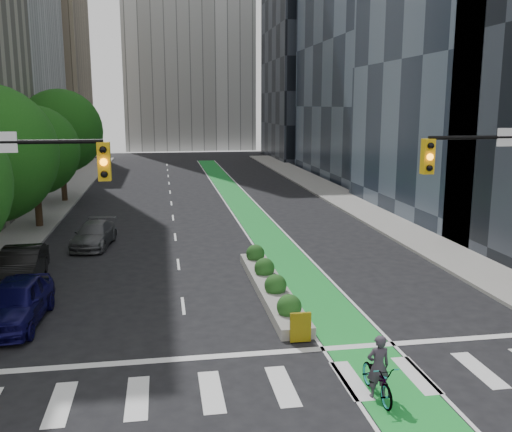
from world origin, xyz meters
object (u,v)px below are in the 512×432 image
object	(u,v)px
median_planter	(271,284)
parked_car_left_near	(15,302)
cyclist	(378,366)
parked_car_left_mid	(22,266)
bicycle	(378,379)
parked_car_left_far	(94,235)

from	to	relation	value
median_planter	parked_car_left_near	world-z (taller)	parked_car_left_near
cyclist	parked_car_left_mid	size ratio (longest dim) A/B	0.37
cyclist	parked_car_left_near	size ratio (longest dim) A/B	0.36
bicycle	parked_car_left_far	distance (m)	20.72
bicycle	cyclist	xyz separation A→B (m)	(0.00, 0.00, 0.36)
bicycle	parked_car_left_near	bearing A→B (deg)	146.02
bicycle	parked_car_left_mid	world-z (taller)	parked_car_left_mid
bicycle	parked_car_left_mid	distance (m)	16.98
bicycle	parked_car_left_near	xyz separation A→B (m)	(-10.88, 7.07, 0.31)
median_planter	bicycle	world-z (taller)	median_planter
cyclist	parked_car_left_near	xyz separation A→B (m)	(-10.88, 7.07, -0.05)
cyclist	parked_car_left_far	bearing A→B (deg)	-64.46
parked_car_left_near	parked_car_left_mid	size ratio (longest dim) A/B	1.03
median_planter	parked_car_left_mid	xyz separation A→B (m)	(-10.61, 3.15, 0.41)
bicycle	cyclist	distance (m)	0.36
bicycle	parked_car_left_near	size ratio (longest dim) A/B	0.41
parked_car_left_mid	parked_car_left_far	bearing A→B (deg)	66.87
median_planter	bicycle	size ratio (longest dim) A/B	5.13
median_planter	cyclist	bearing A→B (deg)	-82.41
parked_car_left_mid	parked_car_left_far	xyz separation A→B (m)	(2.41, 6.28, -0.11)
cyclist	parked_car_left_near	distance (m)	12.98
median_planter	bicycle	bearing A→B (deg)	-82.42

